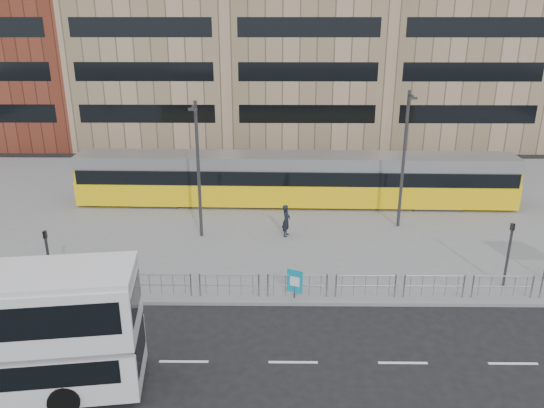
{
  "coord_description": "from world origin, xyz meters",
  "views": [
    {
      "loc": [
        1.39,
        -20.18,
        12.05
      ],
      "look_at": [
        1.13,
        6.0,
        2.51
      ],
      "focal_mm": 35.0,
      "sensor_mm": 36.0,
      "label": 1
    }
  ],
  "objects_px": {
    "ad_panel": "(295,282)",
    "traffic_light_west": "(48,255)",
    "pedestrian": "(286,220)",
    "lamp_post_west": "(198,165)",
    "tram": "(295,179)",
    "traffic_light_east": "(509,247)",
    "lamp_post_east": "(404,155)"
  },
  "relations": [
    {
      "from": "ad_panel",
      "to": "traffic_light_west",
      "type": "height_order",
      "value": "traffic_light_west"
    },
    {
      "from": "lamp_post_east",
      "to": "lamp_post_west",
      "type": "bearing_deg",
      "value": -172.32
    },
    {
      "from": "pedestrian",
      "to": "traffic_light_west",
      "type": "height_order",
      "value": "traffic_light_west"
    },
    {
      "from": "traffic_light_east",
      "to": "traffic_light_west",
      "type": "bearing_deg",
      "value": 168.15
    },
    {
      "from": "tram",
      "to": "lamp_post_west",
      "type": "relative_size",
      "value": 3.71
    },
    {
      "from": "lamp_post_west",
      "to": "traffic_light_east",
      "type": "bearing_deg",
      "value": -20.93
    },
    {
      "from": "ad_panel",
      "to": "pedestrian",
      "type": "bearing_deg",
      "value": 116.57
    },
    {
      "from": "pedestrian",
      "to": "lamp_post_east",
      "type": "height_order",
      "value": "lamp_post_east"
    },
    {
      "from": "tram",
      "to": "lamp_post_east",
      "type": "relative_size",
      "value": 3.56
    },
    {
      "from": "ad_panel",
      "to": "traffic_light_west",
      "type": "xyz_separation_m",
      "value": [
        -10.7,
        0.1,
        1.19
      ]
    },
    {
      "from": "traffic_light_west",
      "to": "lamp_post_west",
      "type": "height_order",
      "value": "lamp_post_west"
    },
    {
      "from": "pedestrian",
      "to": "traffic_light_east",
      "type": "xyz_separation_m",
      "value": [
        9.91,
        -5.72,
        1.06
      ]
    },
    {
      "from": "tram",
      "to": "traffic_light_east",
      "type": "bearing_deg",
      "value": -48.83
    },
    {
      "from": "pedestrian",
      "to": "ad_panel",
      "type": "bearing_deg",
      "value": -163.12
    },
    {
      "from": "tram",
      "to": "ad_panel",
      "type": "xyz_separation_m",
      "value": [
        -0.38,
        -12.21,
        -0.87
      ]
    },
    {
      "from": "traffic_light_east",
      "to": "lamp_post_east",
      "type": "bearing_deg",
      "value": 100.02
    },
    {
      "from": "tram",
      "to": "lamp_post_east",
      "type": "distance_m",
      "value": 7.61
    },
    {
      "from": "traffic_light_west",
      "to": "traffic_light_east",
      "type": "xyz_separation_m",
      "value": [
        20.35,
        1.05,
        0.0
      ]
    },
    {
      "from": "traffic_light_east",
      "to": "lamp_post_west",
      "type": "bearing_deg",
      "value": 144.26
    },
    {
      "from": "ad_panel",
      "to": "lamp_post_east",
      "type": "bearing_deg",
      "value": 76.99
    },
    {
      "from": "ad_panel",
      "to": "traffic_light_west",
      "type": "bearing_deg",
      "value": -156.18
    },
    {
      "from": "tram",
      "to": "traffic_light_east",
      "type": "xyz_separation_m",
      "value": [
        9.27,
        -11.06,
        0.32
      ]
    },
    {
      "from": "pedestrian",
      "to": "lamp_post_east",
      "type": "xyz_separation_m",
      "value": [
        6.61,
        1.43,
        3.41
      ]
    },
    {
      "from": "pedestrian",
      "to": "lamp_post_west",
      "type": "relative_size",
      "value": 0.24
    },
    {
      "from": "tram",
      "to": "pedestrian",
      "type": "bearing_deg",
      "value": -95.68
    },
    {
      "from": "traffic_light_west",
      "to": "lamp_post_west",
      "type": "distance_m",
      "value": 9.02
    },
    {
      "from": "lamp_post_east",
      "to": "traffic_light_west",
      "type": "bearing_deg",
      "value": -154.3
    },
    {
      "from": "traffic_light_west",
      "to": "lamp_post_east",
      "type": "distance_m",
      "value": 19.06
    },
    {
      "from": "tram",
      "to": "lamp_post_east",
      "type": "height_order",
      "value": "lamp_post_east"
    },
    {
      "from": "traffic_light_west",
      "to": "tram",
      "type": "bearing_deg",
      "value": 41.71
    },
    {
      "from": "traffic_light_east",
      "to": "lamp_post_east",
      "type": "relative_size",
      "value": 0.39
    },
    {
      "from": "ad_panel",
      "to": "pedestrian",
      "type": "relative_size",
      "value": 0.74
    }
  ]
}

